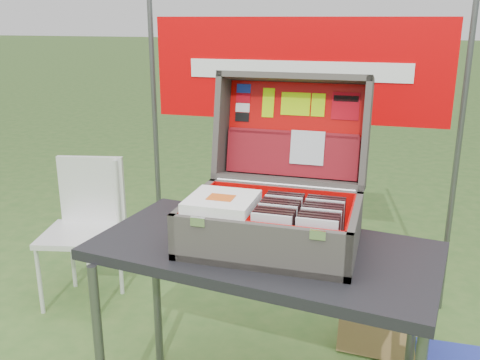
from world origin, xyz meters
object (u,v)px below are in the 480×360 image
(table, at_px, (262,338))
(chair, at_px, (78,236))
(cardboard_box, at_px, (386,312))
(suitcase, at_px, (276,165))

(table, xyz_separation_m, chair, (-1.21, 0.63, 0.02))
(table, relative_size, chair, 1.50)
(table, xyz_separation_m, cardboard_box, (0.46, 0.62, -0.16))
(table, bearing_deg, cardboard_box, 60.87)
(table, bearing_deg, suitcase, 76.97)
(suitcase, bearing_deg, table, -110.67)
(table, height_order, chair, chair)
(table, height_order, suitcase, suitcase)
(table, distance_m, cardboard_box, 0.79)
(table, distance_m, chair, 1.36)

